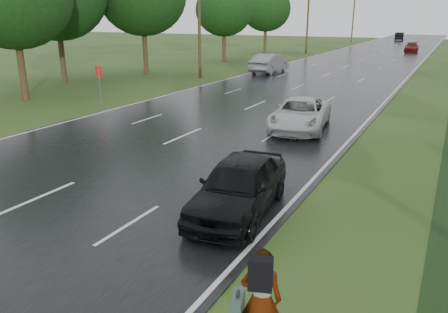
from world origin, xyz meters
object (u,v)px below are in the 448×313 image
Objects in this scene: road_sign at (99,78)px; white_pickup at (300,114)px; silver_sedan at (269,63)px; pedestrian at (260,298)px; dark_sedan at (239,186)px.

road_sign is 0.45× the size of white_pickup.
road_sign is 0.43× the size of silver_sedan.
pedestrian is at bearing -40.86° from road_sign.
dark_sedan is (1.46, -9.65, 0.05)m from white_pickup.
road_sign is at bearing 169.97° from white_pickup.
dark_sedan is at bearing -35.20° from road_sign.
white_pickup is 9.76m from dark_sedan.
silver_sedan is (-10.94, 29.20, 0.11)m from dark_sedan.
white_pickup is at bearing -1.58° from road_sign.
white_pickup is 21.73m from silver_sedan.
silver_sedan is (-13.45, 33.63, -0.01)m from pedestrian.
pedestrian reaches higher than dark_sedan.
road_sign reaches higher than silver_sedan.
pedestrian is 5.09m from dark_sedan.
silver_sedan reaches higher than dark_sedan.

